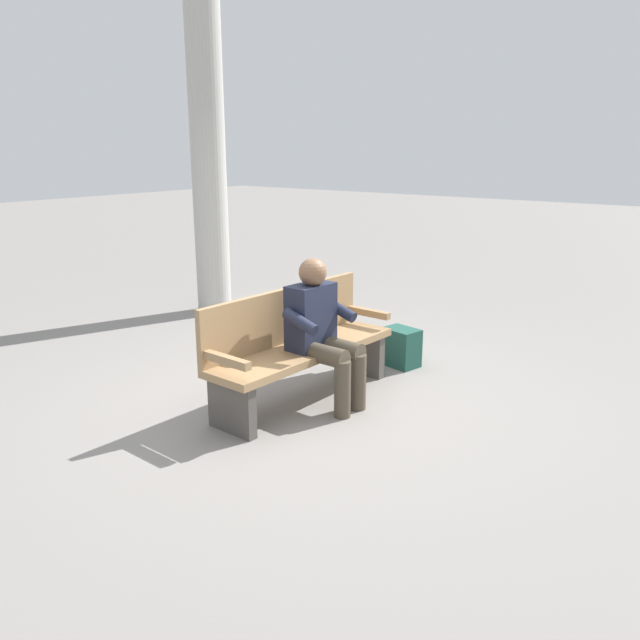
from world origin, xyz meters
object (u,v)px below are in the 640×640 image
(bench_near, at_px, (298,344))
(support_pillar, at_px, (208,144))
(backpack, at_px, (401,347))
(person_seated, at_px, (322,329))

(bench_near, height_order, support_pillar, support_pillar)
(bench_near, xyz_separation_m, backpack, (-1.21, 0.27, -0.28))
(backpack, bearing_deg, person_seated, -2.04)
(person_seated, relative_size, backpack, 3.22)
(person_seated, xyz_separation_m, backpack, (-1.19, 0.04, -0.45))
(bench_near, height_order, person_seated, person_seated)
(support_pillar, bearing_deg, bench_near, 58.96)
(bench_near, bearing_deg, support_pillar, -118.53)
(bench_near, xyz_separation_m, person_seated, (-0.01, 0.23, 0.17))
(person_seated, distance_m, backpack, 1.27)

